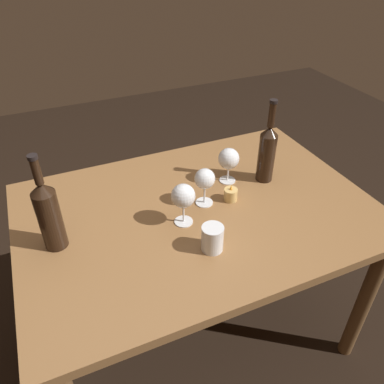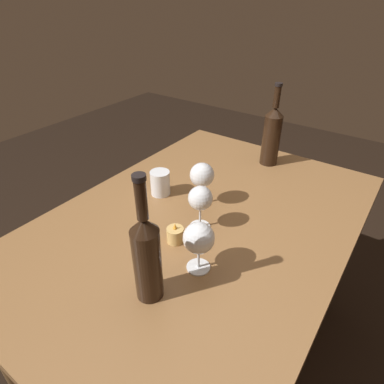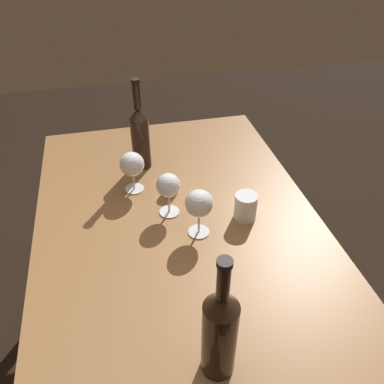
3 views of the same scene
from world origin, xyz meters
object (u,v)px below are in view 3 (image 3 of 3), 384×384
wine_bottle (140,136)px  water_tumbler (245,208)px  wine_bottle_second (220,332)px  votive_candle (169,188)px  wine_glass_left (168,186)px  wine_glass_right (199,204)px  wine_glass_centre (132,165)px

wine_bottle → water_tumbler: bearing=36.9°
wine_bottle_second → votive_candle: wine_bottle_second is taller
wine_glass_left → wine_bottle_second: (0.54, 0.01, 0.02)m
wine_glass_right → wine_bottle_second: 0.43m
wine_glass_left → wine_glass_right: 0.14m
water_tumbler → wine_glass_centre: bearing=-125.1°
wine_bottle_second → votive_candle: size_ratio=5.11×
wine_bottle → water_tumbler: wine_bottle is taller
wine_glass_left → wine_glass_right: (0.11, 0.07, 0.01)m
wine_glass_right → water_tumbler: bearing=101.9°
wine_glass_left → votive_candle: (-0.10, 0.02, -0.08)m
wine_bottle → wine_glass_right: bearing=16.5°
wine_glass_right → water_tumbler: size_ratio=1.74×
votive_candle → wine_glass_left: bearing=-10.8°
wine_bottle → wine_glass_left: bearing=9.6°
wine_glass_right → votive_candle: 0.24m
water_tumbler → votive_candle: water_tumbler is taller
water_tumbler → wine_glass_right: bearing=-78.1°
wine_glass_right → wine_glass_centre: wine_glass_right is taller
wine_bottle_second → water_tumbler: (-0.46, 0.22, -0.09)m
wine_bottle → wine_bottle_second: size_ratio=1.01×
wine_glass_centre → wine_bottle: bearing=161.6°
wine_bottle → votive_candle: (0.19, 0.07, -0.11)m
wine_bottle_second → wine_glass_left: bearing=-179.0°
wine_glass_centre → water_tumbler: wine_glass_centre is taller
water_tumbler → votive_candle: size_ratio=1.36×
wine_glass_left → water_tumbler: bearing=70.8°
wine_bottle → votive_candle: bearing=19.5°
wine_glass_left → water_tumbler: (0.08, 0.23, -0.07)m
wine_glass_right → wine_bottle_second: size_ratio=0.46×
votive_candle → wine_bottle: bearing=-160.5°
wine_glass_left → wine_glass_right: size_ratio=0.94×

